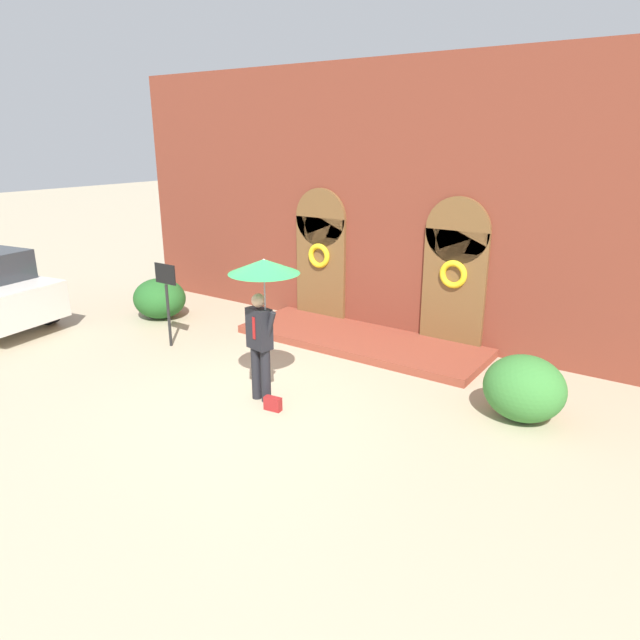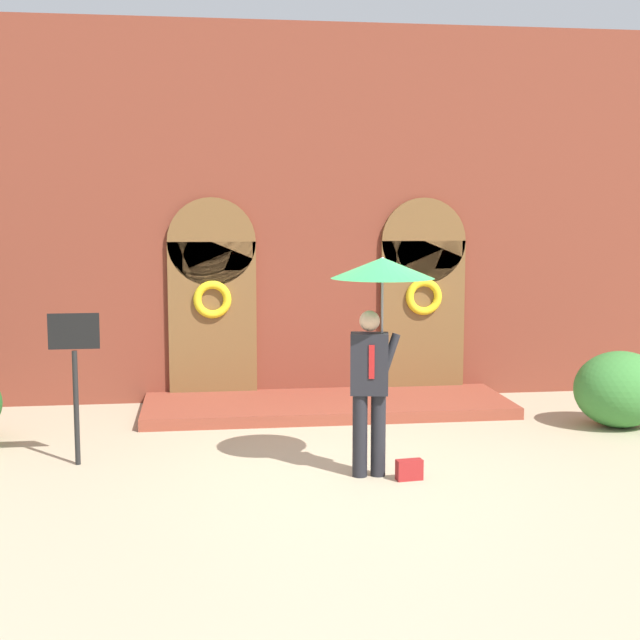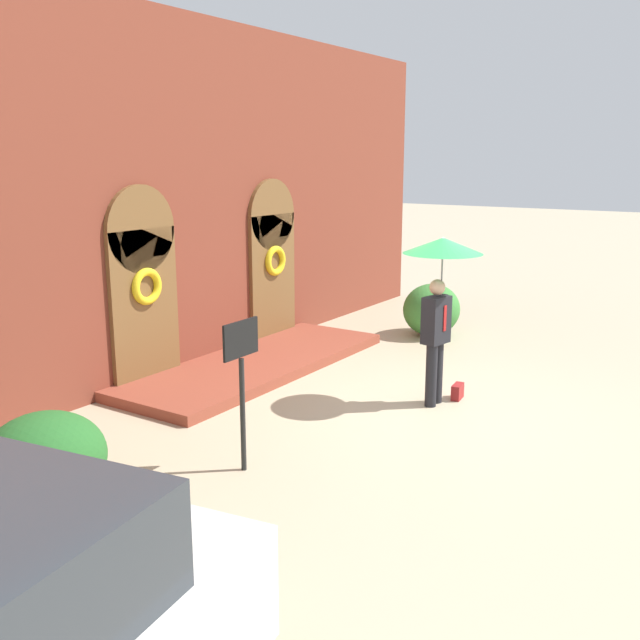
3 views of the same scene
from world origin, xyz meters
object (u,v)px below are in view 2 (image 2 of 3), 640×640
at_px(sign_post, 75,363).
at_px(shrub_right, 620,389).
at_px(person_with_umbrella, 379,300).
at_px(handbag, 409,470).

xyz_separation_m(sign_post, shrub_right, (6.88, 0.86, -0.66)).
bearing_deg(person_with_umbrella, handbag, -33.62).
height_order(person_with_umbrella, sign_post, person_with_umbrella).
relative_size(person_with_umbrella, sign_post, 1.37).
height_order(person_with_umbrella, shrub_right, person_with_umbrella).
xyz_separation_m(handbag, sign_post, (-3.58, 1.07, 1.05)).
bearing_deg(sign_post, person_with_umbrella, -14.88).
xyz_separation_m(person_with_umbrella, handbag, (0.30, -0.20, -1.80)).
bearing_deg(shrub_right, person_with_umbrella, -154.33).
bearing_deg(handbag, shrub_right, 23.47).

